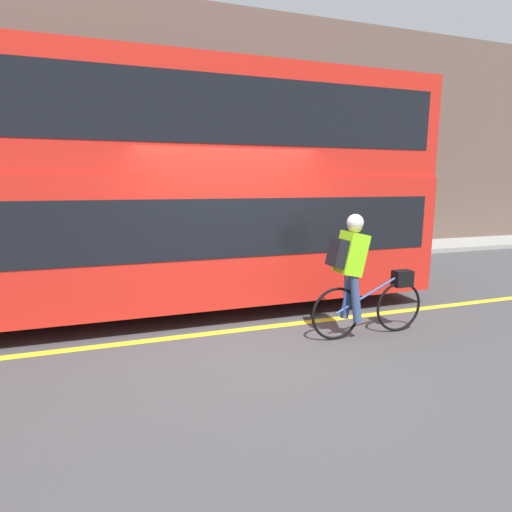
{
  "coord_description": "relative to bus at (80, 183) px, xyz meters",
  "views": [
    {
      "loc": [
        -1.39,
        -4.83,
        2.02
      ],
      "look_at": [
        0.38,
        0.54,
        1.0
      ],
      "focal_mm": 28.0,
      "sensor_mm": 36.0,
      "label": 1
    }
  ],
  "objects": [
    {
      "name": "building_facade",
      "position": [
        1.98,
        4.76,
        1.31
      ],
      "size": [
        60.0,
        0.3,
        6.7
      ],
      "color": "brown",
      "rests_on": "ground_plane"
    },
    {
      "name": "trash_bin",
      "position": [
        0.72,
        3.63,
        -1.46
      ],
      "size": [
        0.5,
        0.5,
        0.89
      ],
      "color": "#515156",
      "rests_on": "sidewalk_curb"
    },
    {
      "name": "road_center_line",
      "position": [
        1.98,
        -1.41,
        -2.03
      ],
      "size": [
        50.0,
        0.14,
        0.01
      ],
      "primitive_type": "cube",
      "color": "yellow",
      "rests_on": "ground_plane"
    },
    {
      "name": "bus",
      "position": [
        0.0,
        0.0,
        0.0
      ],
      "size": [
        10.79,
        2.56,
        3.69
      ],
      "color": "black",
      "rests_on": "ground_plane"
    },
    {
      "name": "sidewalk_curb",
      "position": [
        1.98,
        3.72,
        -1.97
      ],
      "size": [
        60.0,
        1.78,
        0.13
      ],
      "color": "gray",
      "rests_on": "ground_plane"
    },
    {
      "name": "cyclist_on_bike",
      "position": [
        3.46,
        -2.13,
        -1.15
      ],
      "size": [
        1.68,
        0.32,
        1.65
      ],
      "color": "black",
      "rests_on": "ground_plane"
    },
    {
      "name": "ground_plane",
      "position": [
        1.98,
        -1.71,
        -2.04
      ],
      "size": [
        80.0,
        80.0,
        0.0
      ],
      "primitive_type": "plane",
      "color": "#424244"
    }
  ]
}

